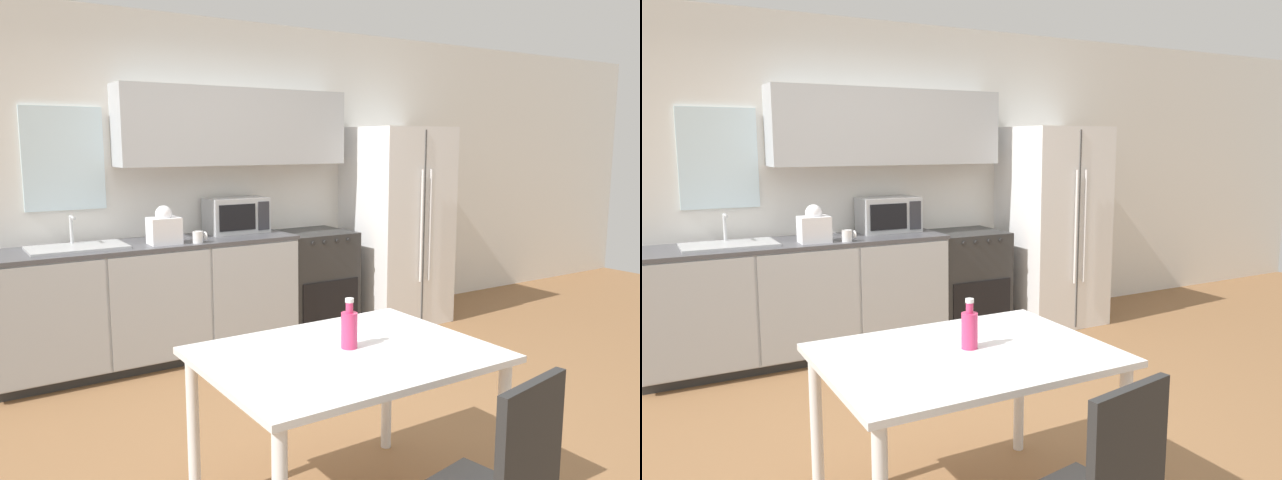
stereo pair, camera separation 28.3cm
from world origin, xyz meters
The scene contains 11 objects.
ground_plane centered at (0.00, 0.00, 0.00)m, with size 12.00×12.00×0.00m, color olive.
wall_back centered at (0.07, 2.02, 1.43)m, with size 12.00×0.38×2.70m.
kitchen_counter centered at (-0.38, 1.71, 0.47)m, with size 2.32×0.63×0.94m.
oven_range centered at (1.10, 1.72, 0.45)m, with size 0.64×0.61×0.91m.
refrigerator centered at (1.99, 1.64, 0.91)m, with size 0.82×0.81×1.83m.
kitchen_sink centered at (-0.89, 1.72, 0.95)m, with size 0.67×0.41×0.23m.
microwave centered at (0.42, 1.84, 1.08)m, with size 0.50×0.31×0.30m.
coffee_mug centered at (-0.05, 1.50, 0.98)m, with size 0.11×0.08×0.09m.
grocery_bag_0 centered at (-0.29, 1.59, 1.06)m, with size 0.23×0.20×0.29m.
dining_table centered at (-0.27, -0.76, 0.68)m, with size 1.24×0.93×0.78m.
drink_bottle centered at (-0.24, -0.73, 0.87)m, with size 0.07×0.07×0.23m.
Camera 1 is at (-1.79, -2.92, 1.68)m, focal length 35.00 mm.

